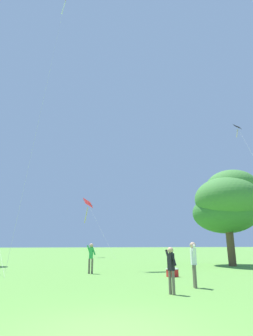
% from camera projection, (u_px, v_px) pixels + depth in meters
% --- Properties ---
extents(ground_plane, '(400.00, 400.00, 0.00)m').
position_uv_depth(ground_plane, '(108.00, 333.00, 5.29)').
color(ground_plane, '#5B933D').
extents(kite_red_high, '(3.37, 7.52, 8.55)m').
position_uv_depth(kite_red_high, '(88.00, 207.00, 40.41)').
color(kite_red_high, red).
rests_on(kite_red_high, ground_plane).
extents(kite_purple_streamer, '(3.61, 6.75, 30.35)m').
position_uv_depth(kite_purple_streamer, '(64.00, 3.00, 30.63)').
color(kite_purple_streamer, purple).
rests_on(kite_purple_streamer, ground_plane).
extents(kite_black_large, '(2.58, 8.92, 15.95)m').
position_uv_depth(kite_black_large, '(241.00, 134.00, 31.94)').
color(kite_black_large, black).
rests_on(kite_black_large, ground_plane).
extents(person_in_red_shirt, '(0.57, 0.26, 1.77)m').
position_uv_depth(person_in_red_shirt, '(91.00, 255.00, 16.60)').
color(person_in_red_shirt, '#665B4C').
rests_on(person_in_red_shirt, ground_plane).
extents(person_in_blue_jacket, '(0.27, 0.57, 1.78)m').
position_uv_depth(person_in_blue_jacket, '(194.00, 260.00, 11.17)').
color(person_in_blue_jacket, '#665B4C').
rests_on(person_in_blue_jacket, ground_plane).
extents(person_child_small, '(0.24, 0.51, 1.60)m').
position_uv_depth(person_child_small, '(171.00, 266.00, 9.68)').
color(person_child_small, '#665B4C').
rests_on(person_child_small, ground_plane).
extents(tree_right_cluster, '(5.78, 6.31, 8.14)m').
position_uv_depth(tree_right_cluster, '(227.00, 202.00, 23.71)').
color(tree_right_cluster, brown).
rests_on(tree_right_cluster, ground_plane).
extents(picnic_cooler, '(0.60, 0.40, 0.44)m').
position_uv_depth(picnic_cooler, '(172.00, 272.00, 14.74)').
color(picnic_cooler, red).
rests_on(picnic_cooler, ground_plane).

